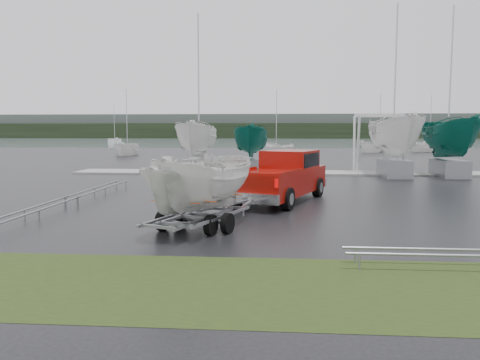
% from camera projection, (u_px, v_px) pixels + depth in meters
% --- Properties ---
extents(ground_plane, '(120.00, 120.00, 0.00)m').
position_uv_depth(ground_plane, '(299.00, 201.00, 19.69)').
color(ground_plane, black).
rests_on(ground_plane, ground).
extents(lake, '(300.00, 300.00, 0.00)m').
position_uv_depth(lake, '(280.00, 143.00, 118.85)').
color(lake, gray).
rests_on(lake, ground).
extents(grass_verge, '(40.00, 40.00, 0.00)m').
position_uv_depth(grass_verge, '(328.00, 288.00, 8.78)').
color(grass_verge, black).
rests_on(grass_verge, ground).
extents(dock, '(30.00, 3.00, 0.12)m').
position_uv_depth(dock, '(290.00, 173.00, 32.58)').
color(dock, '#979792').
rests_on(dock, ground).
extents(treeline, '(300.00, 8.00, 6.00)m').
position_uv_depth(treeline, '(278.00, 131.00, 187.96)').
color(treeline, black).
rests_on(treeline, ground).
extents(far_hill, '(300.00, 6.00, 10.00)m').
position_uv_depth(far_hill, '(278.00, 126.00, 195.68)').
color(far_hill, '#4C5651').
rests_on(far_hill, ground).
extents(pickup_truck, '(4.26, 6.65, 2.10)m').
position_uv_depth(pickup_truck, '(284.00, 175.00, 19.86)').
color(pickup_truck, maroon).
rests_on(pickup_truck, ground).
extents(trailer_hitched, '(2.39, 3.78, 5.22)m').
position_uv_depth(trailer_hitched, '(206.00, 135.00, 13.68)').
color(trailer_hitched, gray).
rests_on(trailer_hitched, ground).
extents(trailer_parked, '(2.29, 3.79, 4.62)m').
position_uv_depth(trailer_parked, '(189.00, 146.00, 13.43)').
color(trailer_parked, gray).
rests_on(trailer_parked, ground).
extents(boat_hoist, '(3.30, 2.18, 4.12)m').
position_uv_depth(boat_hoist, '(379.00, 135.00, 31.85)').
color(boat_hoist, silver).
rests_on(boat_hoist, ground).
extents(keelboat_0, '(2.43, 3.20, 10.60)m').
position_uv_depth(keelboat_0, '(198.00, 117.00, 30.66)').
color(keelboat_0, gray).
rests_on(keelboat_0, ground).
extents(keelboat_1, '(2.21, 3.20, 6.99)m').
position_uv_depth(keelboat_1, '(252.00, 123.00, 30.63)').
color(keelboat_1, gray).
rests_on(keelboat_1, ground).
extents(keelboat_2, '(2.80, 3.20, 10.98)m').
position_uv_depth(keelboat_2, '(396.00, 107.00, 29.63)').
color(keelboat_2, gray).
rests_on(keelboat_2, ground).
extents(keelboat_3, '(2.70, 3.20, 10.87)m').
position_uv_depth(keelboat_3, '(452.00, 110.00, 29.68)').
color(keelboat_3, gray).
rests_on(keelboat_3, ground).
extents(mast_rack_0, '(0.56, 6.50, 0.06)m').
position_uv_depth(mast_rack_0, '(100.00, 188.00, 21.33)').
color(mast_rack_0, gray).
rests_on(mast_rack_0, ground).
extents(mast_rack_1, '(0.56, 6.50, 0.06)m').
position_uv_depth(mast_rack_1, '(32.00, 210.00, 15.38)').
color(mast_rack_1, gray).
rests_on(mast_rack_1, ground).
extents(moored_boat_0, '(2.67, 2.73, 11.29)m').
position_uv_depth(moored_boat_0, '(128.00, 155.00, 57.25)').
color(moored_boat_0, silver).
rests_on(moored_boat_0, ground).
extents(moored_boat_1, '(3.33, 3.35, 11.15)m').
position_uv_depth(moored_boat_1, '(276.00, 155.00, 58.25)').
color(moored_boat_1, silver).
rests_on(moored_boat_1, ground).
extents(moored_boat_2, '(3.43, 3.40, 11.30)m').
position_uv_depth(moored_boat_2, '(379.00, 152.00, 64.23)').
color(moored_boat_2, silver).
rests_on(moored_boat_2, ground).
extents(moored_boat_3, '(3.53, 3.50, 11.44)m').
position_uv_depth(moored_boat_3, '(429.00, 152.00, 66.46)').
color(moored_boat_3, silver).
rests_on(moored_boat_3, ground).
extents(moored_boat_4, '(3.51, 3.55, 11.54)m').
position_uv_depth(moored_boat_4, '(115.00, 147.00, 87.56)').
color(moored_boat_4, silver).
rests_on(moored_boat_4, ground).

